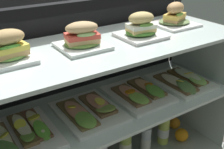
{
  "coord_description": "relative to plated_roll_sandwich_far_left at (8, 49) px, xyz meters",
  "views": [
    {
      "loc": [
        -0.65,
        -0.98,
        1.14
      ],
      "look_at": [
        0.0,
        0.0,
        0.58
      ],
      "focal_mm": 45.93,
      "sensor_mm": 36.0,
      "label": 1
    }
  ],
  "objects": [
    {
      "name": "plated_roll_sandwich_far_left",
      "position": [
        0.0,
        0.0,
        0.0
      ],
      "size": [
        0.17,
        0.17,
        0.12
      ],
      "color": "white",
      "rests_on": "shelf_upper_glass"
    },
    {
      "name": "open_sandwich_tray_right_of_center",
      "position": [
        0.86,
        -0.06,
        -0.34
      ],
      "size": [
        0.26,
        0.32,
        0.06
      ],
      "color": "white",
      "rests_on": "shelf_lower_glass"
    },
    {
      "name": "plated_roll_sandwich_mid_left",
      "position": [
        0.58,
        -0.04,
        -0.01
      ],
      "size": [
        0.19,
        0.19,
        0.12
      ],
      "color": "white",
      "rests_on": "shelf_upper_glass"
    },
    {
      "name": "case_frame",
      "position": [
        0.43,
        0.1,
        -0.24
      ],
      "size": [
        1.32,
        0.54,
        0.99
      ],
      "color": "black",
      "rests_on": "ground"
    },
    {
      "name": "open_sandwich_tray_far_left",
      "position": [
        0.29,
        -0.04,
        -0.34
      ],
      "size": [
        0.26,
        0.32,
        0.06
      ],
      "color": "white",
      "rests_on": "shelf_lower_glass"
    },
    {
      "name": "riser_lower_tier",
      "position": [
        0.43,
        -0.02,
        -0.56
      ],
      "size": [
        1.24,
        0.46,
        0.37
      ],
      "color": "silver",
      "rests_on": "case_base_deck"
    },
    {
      "name": "orange_fruit_near_left_post",
      "position": [
        0.89,
        -0.08,
        -0.7
      ],
      "size": [
        0.08,
        0.08,
        0.08
      ],
      "primitive_type": "sphere",
      "color": "orange",
      "rests_on": "case_base_deck"
    },
    {
      "name": "juice_bottle_front_right_end",
      "position": [
        0.79,
        -0.03,
        -0.64
      ],
      "size": [
        0.07,
        0.07,
        0.25
      ],
      "color": "#C0D056",
      "rests_on": "case_base_deck"
    },
    {
      "name": "shelf_upper_glass",
      "position": [
        0.43,
        -0.02,
        -0.06
      ],
      "size": [
        1.26,
        0.48,
        0.02
      ],
      "primitive_type": "cube",
      "color": "silver",
      "rests_on": "riser_upper_tier"
    },
    {
      "name": "juice_bottle_back_left",
      "position": [
        0.52,
        -0.03,
        -0.65
      ],
      "size": [
        0.06,
        0.06,
        0.23
      ],
      "color": "#AEC856",
      "rests_on": "case_base_deck"
    },
    {
      "name": "open_sandwich_tray_near_right_corner",
      "position": [
        -0.01,
        -0.04,
        -0.34
      ],
      "size": [
        0.26,
        0.32,
        0.07
      ],
      "color": "white",
      "rests_on": "shelf_lower_glass"
    },
    {
      "name": "plated_roll_sandwich_near_left_corner",
      "position": [
        0.85,
        0.02,
        -0.01
      ],
      "size": [
        0.21,
        0.21,
        0.12
      ],
      "color": "white",
      "rests_on": "shelf_upper_glass"
    },
    {
      "name": "orange_fruit_beside_bottles",
      "position": [
        0.95,
        0.03,
        -0.7
      ],
      "size": [
        0.07,
        0.07,
        0.07
      ],
      "primitive_type": "sphere",
      "color": "orange",
      "rests_on": "case_base_deck"
    },
    {
      "name": "riser_upper_tier",
      "position": [
        0.43,
        -0.02,
        -0.21
      ],
      "size": [
        1.24,
        0.46,
        0.29
      ],
      "color": "silver",
      "rests_on": "shelf_lower_glass"
    },
    {
      "name": "plated_roll_sandwich_near_right_corner",
      "position": [
        0.29,
        -0.02,
        -0.01
      ],
      "size": [
        0.19,
        0.19,
        0.11
      ],
      "color": "white",
      "rests_on": "shelf_upper_glass"
    },
    {
      "name": "juice_bottle_back_right",
      "position": [
        0.66,
        -0.03,
        -0.66
      ],
      "size": [
        0.06,
        0.06,
        0.21
      ],
      "color": "silver",
      "rests_on": "case_base_deck"
    },
    {
      "name": "open_sandwich_tray_center",
      "position": [
        0.58,
        -0.04,
        -0.34
      ],
      "size": [
        0.26,
        0.32,
        0.06
      ],
      "color": "white",
      "rests_on": "shelf_lower_glass"
    },
    {
      "name": "shelf_lower_glass",
      "position": [
        0.43,
        -0.02,
        -0.37
      ],
      "size": [
        1.26,
        0.48,
        0.02
      ],
      "primitive_type": "cube",
      "color": "silver",
      "rests_on": "riser_lower_tier"
    }
  ]
}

